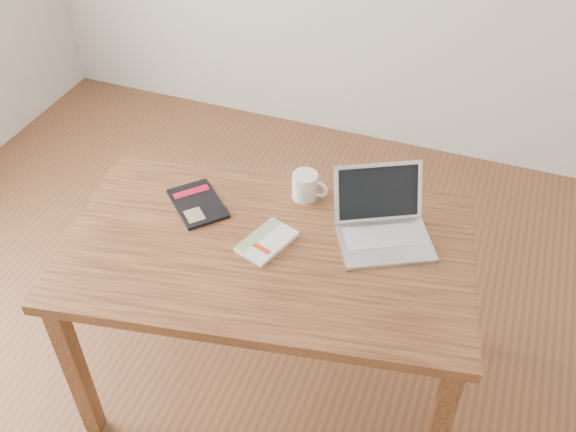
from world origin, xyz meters
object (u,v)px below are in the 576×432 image
(coffee_mug, at_px, (306,186))
(black_guidebook, at_px, (198,203))
(laptop, at_px, (383,224))
(desk, at_px, (268,265))
(white_guidebook, at_px, (267,242))

(coffee_mug, bearing_deg, black_guidebook, -150.64)
(laptop, bearing_deg, coffee_mug, 135.37)
(desk, xyz_separation_m, white_guidebook, (-0.01, 0.01, 0.10))
(black_guidebook, distance_m, laptop, 0.66)
(coffee_mug, bearing_deg, desk, -94.25)
(desk, relative_size, white_guidebook, 6.50)
(desk, relative_size, black_guidebook, 5.34)
(laptop, height_order, coffee_mug, laptop)
(desk, distance_m, laptop, 0.41)
(desk, xyz_separation_m, black_guidebook, (-0.31, 0.11, 0.10))
(black_guidebook, relative_size, laptop, 0.68)
(desk, bearing_deg, black_guidebook, 150.57)
(white_guidebook, xyz_separation_m, black_guidebook, (-0.31, 0.10, -0.00))
(white_guidebook, distance_m, coffee_mug, 0.28)
(laptop, bearing_deg, desk, -177.88)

